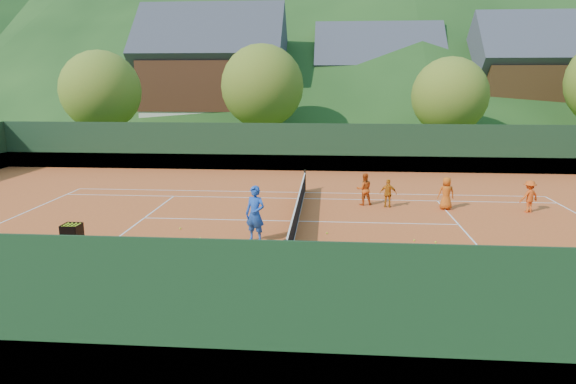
# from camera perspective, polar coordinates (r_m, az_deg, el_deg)

# --- Properties ---
(ground) EXTENTS (400.00, 400.00, 0.00)m
(ground) POSITION_cam_1_polar(r_m,az_deg,el_deg) (20.87, 1.09, -3.32)
(ground) COLOR #2F4F18
(ground) RESTS_ON ground
(clay_court) EXTENTS (40.00, 24.00, 0.02)m
(clay_court) POSITION_cam_1_polar(r_m,az_deg,el_deg) (20.87, 1.09, -3.29)
(clay_court) COLOR #C04E1F
(clay_court) RESTS_ON ground
(coach) EXTENTS (0.86, 0.72, 2.01)m
(coach) POSITION_cam_1_polar(r_m,az_deg,el_deg) (18.05, -3.67, -2.46)
(coach) COLOR #1A47AC
(coach) RESTS_ON clay_court
(student_a) EXTENTS (0.81, 0.68, 1.48)m
(student_a) POSITION_cam_1_polar(r_m,az_deg,el_deg) (23.70, 8.47, 0.32)
(student_a) COLOR #CE4D12
(student_a) RESTS_ON clay_court
(student_b) EXTENTS (0.78, 0.39, 1.28)m
(student_b) POSITION_cam_1_polar(r_m,az_deg,el_deg) (23.43, 11.07, -0.15)
(student_b) COLOR orange
(student_b) RESTS_ON clay_court
(student_c) EXTENTS (0.73, 0.49, 1.45)m
(student_c) POSITION_cam_1_polar(r_m,az_deg,el_deg) (23.68, 17.17, -0.13)
(student_c) COLOR #CB5412
(student_c) RESTS_ON clay_court
(student_d) EXTENTS (1.04, 0.84, 1.40)m
(student_d) POSITION_cam_1_polar(r_m,az_deg,el_deg) (24.47, 25.22, -0.44)
(student_d) COLOR #E14F14
(student_d) RESTS_ON clay_court
(tennis_ball_0) EXTENTS (0.07, 0.07, 0.07)m
(tennis_ball_0) POSITION_cam_1_polar(r_m,az_deg,el_deg) (16.16, -6.32, -7.90)
(tennis_ball_0) COLOR #BDE225
(tennis_ball_0) RESTS_ON clay_court
(tennis_ball_1) EXTENTS (0.07, 0.07, 0.07)m
(tennis_ball_1) POSITION_cam_1_polar(r_m,az_deg,el_deg) (17.91, 6.16, -5.86)
(tennis_ball_1) COLOR #BDE225
(tennis_ball_1) RESTS_ON clay_court
(tennis_ball_2) EXTENTS (0.07, 0.07, 0.07)m
(tennis_ball_2) POSITION_cam_1_polar(r_m,az_deg,el_deg) (13.99, -9.77, -11.30)
(tennis_ball_2) COLOR #BDE225
(tennis_ball_2) RESTS_ON clay_court
(tennis_ball_3) EXTENTS (0.07, 0.07, 0.07)m
(tennis_ball_3) POSITION_cam_1_polar(r_m,az_deg,el_deg) (12.74, 14.62, -13.99)
(tennis_ball_3) COLOR #BDE225
(tennis_ball_3) RESTS_ON clay_court
(tennis_ball_4) EXTENTS (0.07, 0.07, 0.07)m
(tennis_ball_4) POSITION_cam_1_polar(r_m,az_deg,el_deg) (17.47, 20.40, -7.06)
(tennis_ball_4) COLOR #BDE225
(tennis_ball_4) RESTS_ON clay_court
(tennis_ball_5) EXTENTS (0.07, 0.07, 0.07)m
(tennis_ball_5) POSITION_cam_1_polar(r_m,az_deg,el_deg) (18.80, -9.71, -5.09)
(tennis_ball_5) COLOR #BDE225
(tennis_ball_5) RESTS_ON clay_court
(tennis_ball_6) EXTENTS (0.07, 0.07, 0.07)m
(tennis_ball_6) POSITION_cam_1_polar(r_m,az_deg,el_deg) (13.43, -17.04, -12.73)
(tennis_ball_6) COLOR #BDE225
(tennis_ball_6) RESTS_ON clay_court
(tennis_ball_8) EXTENTS (0.07, 0.07, 0.07)m
(tennis_ball_8) POSITION_cam_1_polar(r_m,az_deg,el_deg) (18.85, 16.08, -5.36)
(tennis_ball_8) COLOR #BDE225
(tennis_ball_8) RESTS_ON clay_court
(tennis_ball_9) EXTENTS (0.07, 0.07, 0.07)m
(tennis_ball_9) POSITION_cam_1_polar(r_m,az_deg,el_deg) (18.25, 12.36, -5.74)
(tennis_ball_9) COLOR #BDE225
(tennis_ball_9) RESTS_ON clay_court
(tennis_ball_11) EXTENTS (0.07, 0.07, 0.07)m
(tennis_ball_11) POSITION_cam_1_polar(r_m,az_deg,el_deg) (18.59, 16.14, -5.62)
(tennis_ball_11) COLOR #BDE225
(tennis_ball_11) RESTS_ON clay_court
(tennis_ball_12) EXTENTS (0.07, 0.07, 0.07)m
(tennis_ball_12) POSITION_cam_1_polar(r_m,az_deg,el_deg) (17.44, 17.73, -6.90)
(tennis_ball_12) COLOR #BDE225
(tennis_ball_12) RESTS_ON clay_court
(tennis_ball_13) EXTENTS (0.07, 0.07, 0.07)m
(tennis_ball_13) POSITION_cam_1_polar(r_m,az_deg,el_deg) (15.76, 4.96, -8.41)
(tennis_ball_13) COLOR #BDE225
(tennis_ball_13) RESTS_ON clay_court
(tennis_ball_14) EXTENTS (0.07, 0.07, 0.07)m
(tennis_ball_14) POSITION_cam_1_polar(r_m,az_deg,el_deg) (15.04, -13.37, -9.74)
(tennis_ball_14) COLOR #BDE225
(tennis_ball_14) RESTS_ON clay_court
(tennis_ball_15) EXTENTS (0.07, 0.07, 0.07)m
(tennis_ball_15) POSITION_cam_1_polar(r_m,az_deg,el_deg) (14.24, 3.36, -10.70)
(tennis_ball_15) COLOR #BDE225
(tennis_ball_15) RESTS_ON clay_court
(tennis_ball_16) EXTENTS (0.07, 0.07, 0.07)m
(tennis_ball_16) POSITION_cam_1_polar(r_m,az_deg,el_deg) (13.47, -11.96, -12.36)
(tennis_ball_16) COLOR #BDE225
(tennis_ball_16) RESTS_ON clay_court
(tennis_ball_17) EXTENTS (0.07, 0.07, 0.07)m
(tennis_ball_17) POSITION_cam_1_polar(r_m,az_deg,el_deg) (19.21, 4.36, -4.57)
(tennis_ball_17) COLOR #BDE225
(tennis_ball_17) RESTS_ON clay_court
(tennis_ball_18) EXTENTS (0.07, 0.07, 0.07)m
(tennis_ball_18) POSITION_cam_1_polar(r_m,az_deg,el_deg) (15.11, -13.39, -9.64)
(tennis_ball_18) COLOR #BDE225
(tennis_ball_18) RESTS_ON clay_court
(tennis_ball_19) EXTENTS (0.07, 0.07, 0.07)m
(tennis_ball_19) POSITION_cam_1_polar(r_m,az_deg,el_deg) (20.18, -11.88, -3.98)
(tennis_ball_19) COLOR #BDE225
(tennis_ball_19) RESTS_ON clay_court
(tennis_ball_20) EXTENTS (0.07, 0.07, 0.07)m
(tennis_ball_20) POSITION_cam_1_polar(r_m,az_deg,el_deg) (18.85, 13.85, -5.24)
(tennis_ball_20) COLOR #BDE225
(tennis_ball_20) RESTS_ON clay_court
(court_lines) EXTENTS (23.83, 11.03, 0.00)m
(court_lines) POSITION_cam_1_polar(r_m,az_deg,el_deg) (20.87, 1.09, -3.26)
(court_lines) COLOR white
(court_lines) RESTS_ON clay_court
(tennis_net) EXTENTS (0.10, 12.07, 1.10)m
(tennis_net) POSITION_cam_1_polar(r_m,az_deg,el_deg) (20.74, 1.10, -1.93)
(tennis_net) COLOR black
(tennis_net) RESTS_ON clay_court
(perimeter_fence) EXTENTS (40.40, 24.24, 3.00)m
(perimeter_fence) POSITION_cam_1_polar(r_m,az_deg,el_deg) (20.57, 1.11, 0.09)
(perimeter_fence) COLOR black
(perimeter_fence) RESTS_ON clay_court
(ball_hopper) EXTENTS (0.57, 0.57, 1.00)m
(ball_hopper) POSITION_cam_1_polar(r_m,az_deg,el_deg) (18.27, -22.89, -4.09)
(ball_hopper) COLOR black
(ball_hopper) RESTS_ON clay_court
(chalet_left) EXTENTS (13.80, 9.93, 12.92)m
(chalet_left) POSITION_cam_1_polar(r_m,az_deg,el_deg) (51.31, -8.24, 12.18)
(chalet_left) COLOR beige
(chalet_left) RESTS_ON ground
(chalet_mid) EXTENTS (12.65, 8.82, 11.45)m
(chalet_mid) POSITION_cam_1_polar(r_m,az_deg,el_deg) (54.29, 9.82, 11.43)
(chalet_mid) COLOR beige
(chalet_mid) RESTS_ON ground
(chalet_right) EXTENTS (11.50, 8.82, 11.91)m
(chalet_right) POSITION_cam_1_polar(r_m,az_deg,el_deg) (53.49, 25.61, 10.71)
(chalet_right) COLOR beige
(chalet_right) RESTS_ON ground
(tree_a) EXTENTS (6.00, 6.00, 7.88)m
(tree_a) POSITION_cam_1_polar(r_m,az_deg,el_deg) (41.78, -20.11, 10.52)
(tree_a) COLOR #3C2818
(tree_a) RESTS_ON ground
(tree_b) EXTENTS (6.40, 6.40, 8.40)m
(tree_b) POSITION_cam_1_polar(r_m,az_deg,el_deg) (40.41, -2.90, 11.66)
(tree_b) COLOR #432A1A
(tree_b) RESTS_ON ground
(tree_c) EXTENTS (5.60, 5.60, 7.35)m
(tree_c) POSITION_cam_1_polar(r_m,az_deg,el_deg) (40.07, 17.53, 10.18)
(tree_c) COLOR #422A1A
(tree_c) RESTS_ON ground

